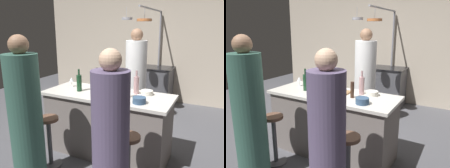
% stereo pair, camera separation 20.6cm
% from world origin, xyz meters
% --- Properties ---
extents(ground_plane, '(9.00, 9.00, 0.00)m').
position_xyz_m(ground_plane, '(0.00, 0.00, 0.00)').
color(ground_plane, '#4C4C51').
extents(back_wall, '(6.40, 0.16, 2.60)m').
position_xyz_m(back_wall, '(0.00, 2.85, 1.30)').
color(back_wall, '#BCAD99').
rests_on(back_wall, ground_plane).
extents(kitchen_island, '(1.80, 0.72, 0.90)m').
position_xyz_m(kitchen_island, '(0.00, 0.00, 0.45)').
color(kitchen_island, slate).
rests_on(kitchen_island, ground_plane).
extents(stove_range, '(0.80, 0.64, 0.89)m').
position_xyz_m(stove_range, '(0.00, 2.45, 0.45)').
color(stove_range, '#47474C').
rests_on(stove_range, ground_plane).
extents(chef, '(0.37, 0.37, 1.77)m').
position_xyz_m(chef, '(0.02, 1.07, 0.82)').
color(chef, white).
rests_on(chef, ground_plane).
extents(bar_stool_right, '(0.28, 0.28, 0.68)m').
position_xyz_m(bar_stool_right, '(0.57, -0.62, 0.38)').
color(bar_stool_right, '#4C4C51').
rests_on(bar_stool_right, ground_plane).
extents(guest_right, '(0.34, 0.34, 1.62)m').
position_xyz_m(guest_right, '(0.54, -0.98, 0.75)').
color(guest_right, '#594C6B').
rests_on(guest_right, ground_plane).
extents(bar_stool_left, '(0.28, 0.28, 0.68)m').
position_xyz_m(bar_stool_left, '(-0.52, -0.62, 0.38)').
color(bar_stool_left, '#4C4C51').
rests_on(bar_stool_left, ground_plane).
extents(guest_left, '(0.36, 0.36, 1.71)m').
position_xyz_m(guest_left, '(-0.51, -0.97, 0.80)').
color(guest_left, '#33594C').
rests_on(guest_left, ground_plane).
extents(overhead_pot_rack, '(0.59, 1.51, 2.17)m').
position_xyz_m(overhead_pot_rack, '(-0.03, 1.96, 1.65)').
color(overhead_pot_rack, gray).
rests_on(overhead_pot_rack, ground_plane).
extents(potted_plant, '(0.36, 0.36, 0.52)m').
position_xyz_m(potted_plant, '(-1.62, 1.58, 0.30)').
color(potted_plant, brown).
rests_on(potted_plant, ground_plane).
extents(cutting_board, '(0.32, 0.22, 0.02)m').
position_xyz_m(cutting_board, '(0.05, 0.08, 0.91)').
color(cutting_board, '#997047').
rests_on(cutting_board, kitchen_island).
extents(pepper_mill, '(0.05, 0.05, 0.21)m').
position_xyz_m(pepper_mill, '(0.32, -0.04, 1.01)').
color(pepper_mill, '#382319').
rests_on(pepper_mill, kitchen_island).
extents(wine_bottle_rose, '(0.07, 0.07, 0.32)m').
position_xyz_m(wine_bottle_rose, '(0.36, 0.16, 1.03)').
color(wine_bottle_rose, '#B78C8E').
rests_on(wine_bottle_rose, kitchen_island).
extents(wine_bottle_dark, '(0.07, 0.07, 0.31)m').
position_xyz_m(wine_bottle_dark, '(-0.25, 0.16, 1.02)').
color(wine_bottle_dark, black).
rests_on(wine_bottle_dark, kitchen_island).
extents(wine_bottle_white, '(0.07, 0.07, 0.32)m').
position_xyz_m(wine_bottle_white, '(0.08, -0.17, 1.03)').
color(wine_bottle_white, gray).
rests_on(wine_bottle_white, kitchen_island).
extents(wine_bottle_green, '(0.07, 0.07, 0.32)m').
position_xyz_m(wine_bottle_green, '(-0.41, -0.07, 1.02)').
color(wine_bottle_green, '#193D23').
rests_on(wine_bottle_green, kitchen_island).
extents(wine_glass_near_left_guest, '(0.07, 0.07, 0.15)m').
position_xyz_m(wine_glass_near_left_guest, '(-0.66, 0.09, 1.01)').
color(wine_glass_near_left_guest, silver).
rests_on(wine_glass_near_left_guest, kitchen_island).
extents(wine_glass_by_chef, '(0.07, 0.07, 0.15)m').
position_xyz_m(wine_glass_by_chef, '(0.27, -0.26, 1.01)').
color(wine_glass_by_chef, silver).
rests_on(wine_glass_by_chef, kitchen_island).
extents(wine_glass_near_right_guest, '(0.07, 0.07, 0.15)m').
position_xyz_m(wine_glass_near_right_guest, '(-0.31, 0.24, 1.01)').
color(wine_glass_near_right_guest, silver).
rests_on(wine_glass_near_right_guest, kitchen_island).
extents(mixing_bowl_ceramic, '(0.17, 0.17, 0.06)m').
position_xyz_m(mixing_bowl_ceramic, '(0.51, 0.18, 0.93)').
color(mixing_bowl_ceramic, silver).
rests_on(mixing_bowl_ceramic, kitchen_island).
extents(mixing_bowl_blue, '(0.16, 0.16, 0.08)m').
position_xyz_m(mixing_bowl_blue, '(0.54, -0.19, 0.94)').
color(mixing_bowl_blue, '#334C6B').
rests_on(mixing_bowl_blue, kitchen_island).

